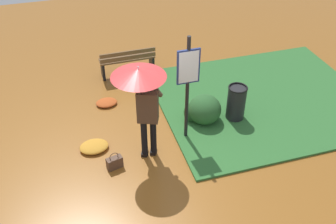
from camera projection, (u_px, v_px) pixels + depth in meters
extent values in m
plane|color=brown|center=(140.00, 158.00, 7.63)|extent=(18.00, 18.00, 0.00)
cube|color=#2D662D|center=(263.00, 99.00, 9.17)|extent=(4.80, 4.00, 0.05)
cylinder|color=black|center=(153.00, 137.00, 7.47)|extent=(0.12, 0.12, 0.86)
cylinder|color=black|center=(144.00, 139.00, 7.43)|extent=(0.12, 0.12, 0.86)
cube|color=black|center=(153.00, 150.00, 7.74)|extent=(0.18, 0.24, 0.08)
cube|color=black|center=(145.00, 152.00, 7.70)|extent=(0.18, 0.24, 0.08)
cube|color=#473323|center=(148.00, 106.00, 7.00)|extent=(0.44, 0.36, 0.64)
sphere|color=beige|center=(147.00, 85.00, 6.72)|extent=(0.20, 0.20, 0.20)
ellipsoid|color=black|center=(147.00, 83.00, 6.70)|extent=(0.20, 0.20, 0.15)
cylinder|color=#473323|center=(159.00, 94.00, 6.94)|extent=(0.18, 0.13, 0.18)
cylinder|color=#473323|center=(156.00, 90.00, 6.88)|extent=(0.24, 0.11, 0.33)
cube|color=black|center=(152.00, 84.00, 6.77)|extent=(0.07, 0.04, 0.14)
cylinder|color=#473323|center=(138.00, 97.00, 6.81)|extent=(0.11, 0.10, 0.09)
cylinder|color=#473323|center=(139.00, 93.00, 6.75)|extent=(0.10, 0.09, 0.23)
cylinder|color=#A5A5AD|center=(139.00, 77.00, 6.56)|extent=(0.02, 0.02, 0.41)
cone|color=#B22D2D|center=(138.00, 73.00, 6.51)|extent=(0.96, 0.96, 0.16)
sphere|color=#A5A5AD|center=(138.00, 67.00, 6.44)|extent=(0.02, 0.02, 0.02)
cylinder|color=black|center=(187.00, 91.00, 7.43)|extent=(0.07, 0.07, 2.30)
cube|color=navy|center=(188.00, 67.00, 7.09)|extent=(0.44, 0.04, 0.70)
cube|color=silver|center=(189.00, 67.00, 7.08)|extent=(0.38, 0.01, 0.64)
cube|color=#4C3323|center=(115.00, 163.00, 7.35)|extent=(0.32, 0.21, 0.24)
torus|color=#4C3323|center=(114.00, 157.00, 7.25)|extent=(0.18, 0.06, 0.18)
cube|color=black|center=(152.00, 63.00, 10.15)|extent=(0.06, 0.36, 0.44)
cube|color=black|center=(103.00, 70.00, 9.86)|extent=(0.06, 0.36, 0.44)
cube|color=brown|center=(126.00, 56.00, 9.95)|extent=(1.40, 0.11, 0.04)
cube|color=brown|center=(127.00, 58.00, 9.86)|extent=(1.40, 0.11, 0.04)
cube|color=brown|center=(128.00, 60.00, 9.76)|extent=(1.40, 0.11, 0.04)
cube|color=brown|center=(128.00, 58.00, 9.67)|extent=(1.40, 0.05, 0.10)
cube|color=brown|center=(128.00, 53.00, 9.58)|extent=(1.40, 0.05, 0.10)
cylinder|color=black|center=(236.00, 104.00, 8.38)|extent=(0.40, 0.40, 0.80)
torus|color=black|center=(238.00, 88.00, 8.13)|extent=(0.42, 0.42, 0.04)
ellipsoid|color=#285628|center=(205.00, 109.00, 8.36)|extent=(0.71, 0.71, 0.64)
ellipsoid|color=#1E421E|center=(193.00, 112.00, 8.45)|extent=(0.43, 0.43, 0.43)
ellipsoid|color=#C68428|center=(94.00, 147.00, 7.79)|extent=(0.58, 0.46, 0.13)
ellipsoid|color=#B74C1E|center=(107.00, 103.00, 9.02)|extent=(0.48, 0.39, 0.11)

